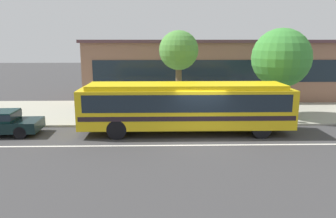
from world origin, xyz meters
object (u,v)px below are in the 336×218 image
object	(u,v)px
bus_stop_sign	(273,96)
street_tree_near_stop	(179,51)
pedestrian_walking_along_curb	(226,104)
street_tree_mid_block	(281,58)
transit_bus	(186,105)
pedestrian_waiting_near_sign	(204,105)

from	to	relation	value
bus_stop_sign	street_tree_near_stop	world-z (taller)	street_tree_near_stop
pedestrian_walking_along_curb	street_tree_mid_block	distance (m)	4.49
transit_bus	street_tree_near_stop	world-z (taller)	street_tree_near_stop
street_tree_near_stop	street_tree_mid_block	bearing A→B (deg)	-5.95
pedestrian_walking_along_curb	street_tree_mid_block	world-z (taller)	street_tree_mid_block
pedestrian_walking_along_curb	street_tree_near_stop	size ratio (longest dim) A/B	0.29
pedestrian_waiting_near_sign	pedestrian_walking_along_curb	xyz separation A→B (m)	(1.47, 0.46, -0.04)
pedestrian_walking_along_curb	street_tree_near_stop	distance (m)	4.49
transit_bus	street_tree_mid_block	distance (m)	7.46
bus_stop_sign	transit_bus	bearing A→B (deg)	-159.33
transit_bus	street_tree_near_stop	distance (m)	4.92
transit_bus	bus_stop_sign	world-z (taller)	transit_bus
transit_bus	street_tree_mid_block	xyz separation A→B (m)	(6.21, 3.48, 2.26)
pedestrian_waiting_near_sign	transit_bus	bearing A→B (deg)	-117.56
transit_bus	pedestrian_waiting_near_sign	bearing A→B (deg)	62.44
transit_bus	bus_stop_sign	bearing A→B (deg)	20.67
transit_bus	street_tree_near_stop	size ratio (longest dim) A/B	2.05
pedestrian_walking_along_curb	street_tree_near_stop	bearing A→B (deg)	156.54
pedestrian_waiting_near_sign	street_tree_near_stop	xyz separation A→B (m)	(-1.44, 1.72, 3.13)
transit_bus	bus_stop_sign	xyz separation A→B (m)	(5.30, 2.00, 0.12)
pedestrian_walking_along_curb	bus_stop_sign	world-z (taller)	bus_stop_sign
bus_stop_sign	street_tree_near_stop	distance (m)	6.40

